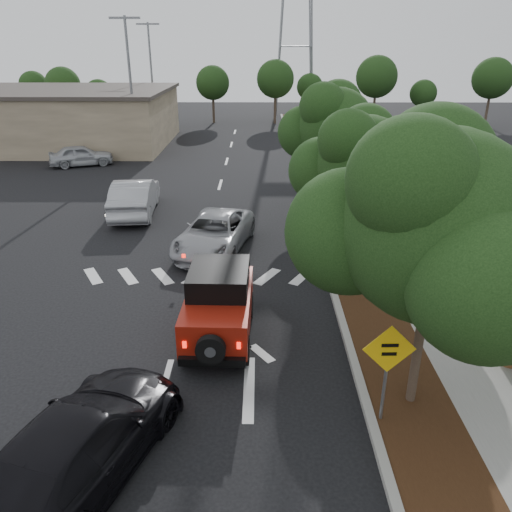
{
  "coord_description": "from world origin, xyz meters",
  "views": [
    {
      "loc": [
        2.23,
        -9.46,
        7.42
      ],
      "look_at": [
        2.14,
        3.0,
        2.06
      ],
      "focal_mm": 35.0,
      "sensor_mm": 36.0,
      "label": 1
    }
  ],
  "objects_px": {
    "black_suv_oncoming": "(80,444)",
    "speed_hump_sign": "(388,361)",
    "silver_suv_ahead": "(214,233)",
    "red_jeep": "(220,302)"
  },
  "relations": [
    {
      "from": "black_suv_oncoming",
      "to": "speed_hump_sign",
      "type": "height_order",
      "value": "speed_hump_sign"
    },
    {
      "from": "silver_suv_ahead",
      "to": "speed_hump_sign",
      "type": "bearing_deg",
      "value": -54.05
    },
    {
      "from": "red_jeep",
      "to": "speed_hump_sign",
      "type": "relative_size",
      "value": 1.7
    },
    {
      "from": "red_jeep",
      "to": "silver_suv_ahead",
      "type": "bearing_deg",
      "value": 97.61
    },
    {
      "from": "red_jeep",
      "to": "speed_hump_sign",
      "type": "distance_m",
      "value": 5.08
    },
    {
      "from": "silver_suv_ahead",
      "to": "black_suv_oncoming",
      "type": "height_order",
      "value": "black_suv_oncoming"
    },
    {
      "from": "speed_hump_sign",
      "to": "red_jeep",
      "type": "bearing_deg",
      "value": 134.58
    },
    {
      "from": "red_jeep",
      "to": "silver_suv_ahead",
      "type": "xyz_separation_m",
      "value": [
        -0.66,
        6.05,
        -0.3
      ]
    },
    {
      "from": "red_jeep",
      "to": "black_suv_oncoming",
      "type": "height_order",
      "value": "red_jeep"
    },
    {
      "from": "silver_suv_ahead",
      "to": "red_jeep",
      "type": "bearing_deg",
      "value": -72.04
    }
  ]
}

